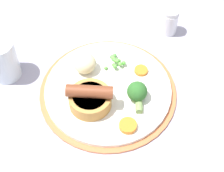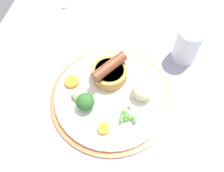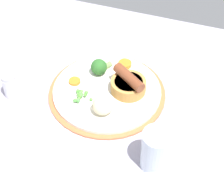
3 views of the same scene
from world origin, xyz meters
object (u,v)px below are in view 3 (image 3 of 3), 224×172
sausage_pudding (128,84)px  carrot_slice_4 (125,64)px  dinner_plate (107,92)px  drinking_glass (157,150)px  pea_pile (80,96)px  potato_chunk_0 (103,105)px  carrot_slice_1 (75,81)px  broccoli_floret_near (98,67)px  salt_shaker (11,85)px

sausage_pudding → carrot_slice_4: bearing=147.7°
sausage_pudding → dinner_plate: bearing=-128.8°
sausage_pudding → drinking_glass: drinking_glass is taller
pea_pile → drinking_glass: 23.76cm
potato_chunk_0 → carrot_slice_1: bearing=146.2°
broccoli_floret_near → potato_chunk_0: (5.78, -12.06, 0.12)cm
dinner_plate → broccoli_floret_near: size_ratio=4.74×
broccoli_floret_near → carrot_slice_1: bearing=-6.5°
potato_chunk_0 → salt_shaker: size_ratio=0.74×
potato_chunk_0 → salt_shaker: bearing=-177.2°
potato_chunk_0 → sausage_pudding: bearing=68.2°
pea_pile → drinking_glass: bearing=-26.9°
pea_pile → potato_chunk_0: bearing=-17.3°
pea_pile → carrot_slice_4: (6.22, 14.83, -0.56)cm
drinking_glass → dinner_plate: bearing=136.0°
broccoli_floret_near → drinking_glass: size_ratio=0.64×
broccoli_floret_near → potato_chunk_0: bearing=57.1°
broccoli_floret_near → salt_shaker: salt_shaker is taller
carrot_slice_1 → salt_shaker: bearing=-149.2°
potato_chunk_0 → dinner_plate: bearing=102.8°
dinner_plate → salt_shaker: salt_shaker is taller
dinner_plate → carrot_slice_1: (-8.40, -0.29, 1.19)cm
broccoli_floret_near → carrot_slice_4: broccoli_floret_near is taller
sausage_pudding → salt_shaker: size_ratio=1.34×
drinking_glass → carrot_slice_4: bearing=120.2°
sausage_pudding → broccoli_floret_near: sausage_pudding is taller
dinner_plate → broccoli_floret_near: (-4.20, 5.09, 2.78)cm
pea_pile → carrot_slice_1: bearing=127.2°
sausage_pudding → pea_pile: sausage_pudding is taller
dinner_plate → pea_pile: bearing=-134.3°
carrot_slice_4 → pea_pile: bearing=-112.8°
dinner_plate → carrot_slice_1: bearing=-178.0°
broccoli_floret_near → carrot_slice_4: 7.49cm
dinner_plate → pea_pile: pea_pile is taller
broccoli_floret_near → salt_shaker: (-17.28, -13.18, -0.09)cm
broccoli_floret_near → carrot_slice_4: bearing=162.1°
broccoli_floret_near → potato_chunk_0: same height
dinner_plate → carrot_slice_1: 8.49cm
carrot_slice_4 → drinking_glass: drinking_glass is taller
carrot_slice_1 → pea_pile: bearing=-52.8°
pea_pile → carrot_slice_1: 5.91cm
sausage_pudding → broccoli_floret_near: size_ratio=1.47×
broccoli_floret_near → salt_shaker: size_ratio=0.91×
pea_pile → carrot_slice_4: bearing=67.2°
sausage_pudding → carrot_slice_1: bearing=-137.9°
potato_chunk_0 → carrot_slice_4: 16.91cm
pea_pile → sausage_pudding: bearing=33.4°
dinner_plate → carrot_slice_4: 10.05cm
carrot_slice_4 → potato_chunk_0: bearing=-89.3°
sausage_pudding → drinking_glass: 20.57cm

